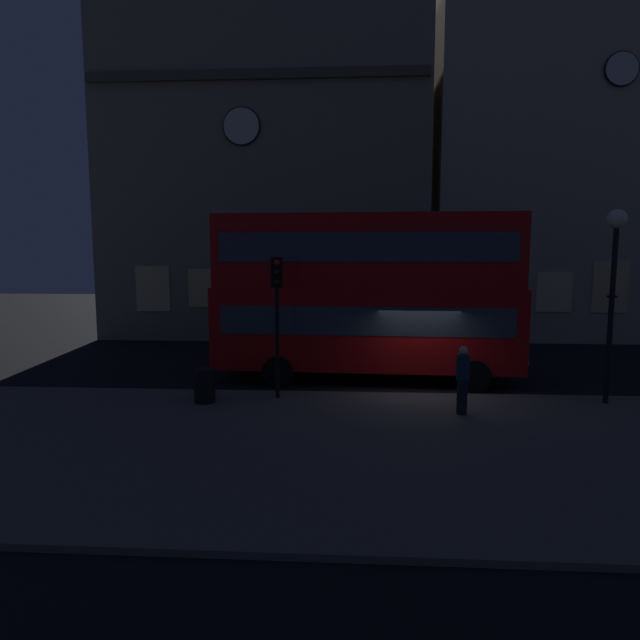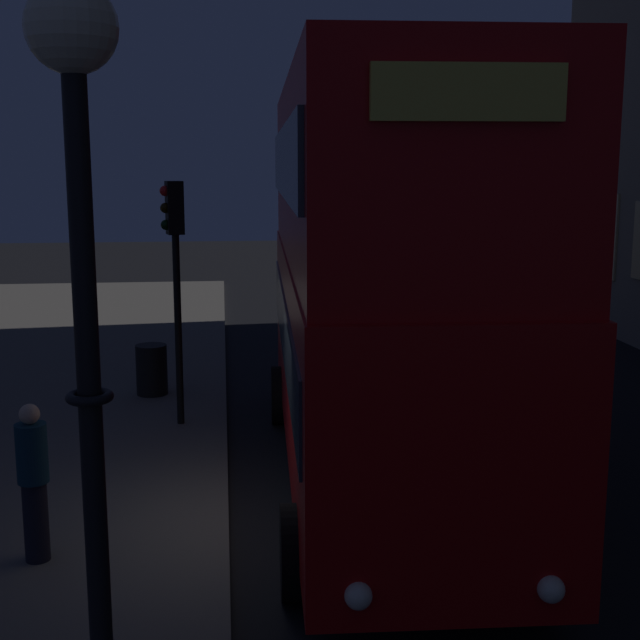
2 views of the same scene
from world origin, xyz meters
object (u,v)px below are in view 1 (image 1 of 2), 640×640
traffic_light_near_kerb (277,297)px  litter_bin (205,385)px  pedestrian (463,379)px  double_decker_bus (366,290)px  street_lamp (614,261)px

traffic_light_near_kerb → litter_bin: 3.17m
pedestrian → traffic_light_near_kerb: bearing=-166.1°
traffic_light_near_kerb → pedestrian: traffic_light_near_kerb is taller
traffic_light_near_kerb → litter_bin: (-1.96, -0.60, -2.42)m
double_decker_bus → street_lamp: size_ratio=1.92×
pedestrian → street_lamp: bearing=46.0°
double_decker_bus → traffic_light_near_kerb: bearing=-129.3°
double_decker_bus → street_lamp: (6.59, -2.90, 1.01)m
street_lamp → pedestrian: size_ratio=2.98×
pedestrian → litter_bin: (-6.92, 0.71, -0.45)m
pedestrian → double_decker_bus: bearing=148.5°
litter_bin → pedestrian: bearing=-5.9°
street_lamp → litter_bin: 11.65m
double_decker_bus → street_lamp: 7.27m
street_lamp → litter_bin: bearing=-177.0°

